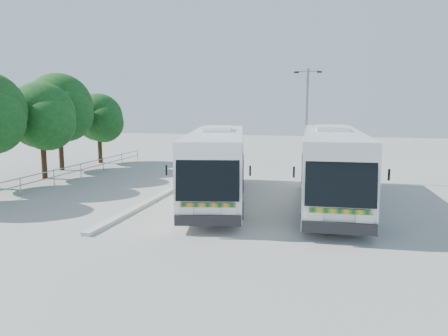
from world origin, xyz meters
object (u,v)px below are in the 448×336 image
(tree_far_e, at_px, (99,118))
(lamppost, at_px, (307,120))
(tree_far_c, at_px, (42,116))
(coach_main, at_px, (217,163))
(coach_adjacent, at_px, (331,165))
(tree_far_d, at_px, (60,107))

(tree_far_e, height_order, lamppost, lamppost)
(tree_far_c, relative_size, lamppost, 0.89)
(coach_main, bearing_deg, lamppost, 47.76)
(tree_far_c, distance_m, tree_far_e, 8.22)
(tree_far_c, xyz_separation_m, coach_adjacent, (18.83, -3.14, -2.24))
(tree_far_d, bearing_deg, lamppost, -0.47)
(tree_far_d, relative_size, tree_far_e, 1.24)
(tree_far_d, height_order, coach_adjacent, tree_far_d)
(tree_far_e, bearing_deg, lamppost, -14.76)
(tree_far_d, xyz_separation_m, lamppost, (18.34, -0.15, -0.80))
(coach_main, xyz_separation_m, coach_adjacent, (5.83, 0.38, 0.05))
(coach_adjacent, bearing_deg, lamppost, 101.03)
(tree_far_c, xyz_separation_m, tree_far_d, (-1.19, 3.70, 0.56))
(tree_far_e, relative_size, lamppost, 0.81)
(tree_far_c, bearing_deg, tree_far_e, 93.54)
(tree_far_d, relative_size, coach_adjacent, 0.55)
(tree_far_c, xyz_separation_m, tree_far_e, (-0.51, 8.20, -0.37))
(tree_far_c, xyz_separation_m, coach_main, (13.00, -3.52, -2.29))
(tree_far_c, height_order, coach_adjacent, tree_far_c)
(lamppost, bearing_deg, coach_adjacent, -78.01)
(coach_main, height_order, lamppost, lamppost)
(tree_far_c, bearing_deg, tree_far_d, 107.83)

